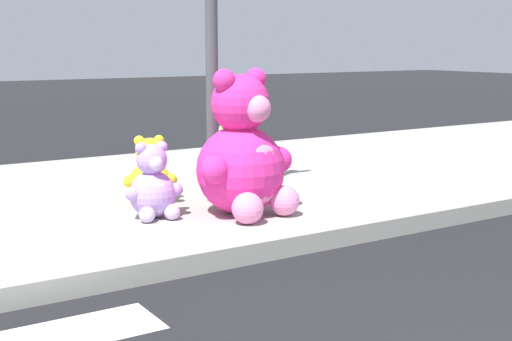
{
  "coord_description": "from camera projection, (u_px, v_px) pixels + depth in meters",
  "views": [
    {
      "loc": [
        -2.03,
        -1.1,
        1.54
      ],
      "look_at": [
        0.95,
        3.6,
        0.55
      ],
      "focal_mm": 49.83,
      "sensor_mm": 36.0,
      "label": 1
    }
  ],
  "objects": [
    {
      "name": "plush_yellow",
      "position": [
        150.0,
        177.0,
        6.24
      ],
      "size": [
        0.45,
        0.43,
        0.61
      ],
      "color": "yellow",
      "rests_on": "sidewalk"
    },
    {
      "name": "plush_pink_large",
      "position": [
        243.0,
        157.0,
        5.82
      ],
      "size": [
        0.92,
        0.84,
        1.2
      ],
      "color": "#F22D93",
      "rests_on": "sidewalk"
    },
    {
      "name": "sign_pole",
      "position": [
        211.0,
        8.0,
        6.12
      ],
      "size": [
        0.56,
        0.11,
        3.2
      ],
      "color": "#4C4C51",
      "rests_on": "sidewalk"
    },
    {
      "name": "plush_tan",
      "position": [
        230.0,
        159.0,
        6.99
      ],
      "size": [
        0.5,
        0.5,
        0.7
      ],
      "color": "tan",
      "rests_on": "sidewalk"
    },
    {
      "name": "plush_lavender",
      "position": [
        153.0,
        188.0,
        5.74
      ],
      "size": [
        0.48,
        0.43,
        0.62
      ],
      "color": "#B28CD8",
      "rests_on": "sidewalk"
    },
    {
      "name": "sidewalk",
      "position": [
        77.0,
        205.0,
        6.57
      ],
      "size": [
        28.0,
        4.4,
        0.15
      ],
      "primitive_type": "cube",
      "color": "#9E9B93",
      "rests_on": "ground_plane"
    }
  ]
}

